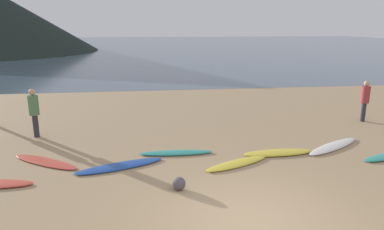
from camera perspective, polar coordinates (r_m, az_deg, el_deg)
ground_plane at (r=16.84m, az=-0.33°, el=0.52°), size 120.00×120.00×0.20m
ocean_water at (r=71.68m, az=-6.02°, el=11.18°), size 140.00×100.00×0.01m
surfboard_1 at (r=11.29m, az=-22.67°, el=-7.01°), size 2.30×1.79×0.06m
surfboard_2 at (r=10.35m, az=-11.61°, el=-8.09°), size 2.61×1.41×0.07m
surfboard_3 at (r=11.13m, az=-2.61°, el=-6.12°), size 2.32×0.55×0.08m
surfboard_4 at (r=10.39m, az=7.32°, el=-7.79°), size 2.19×1.36×0.07m
surfboard_5 at (r=11.44m, az=13.81°, el=-5.94°), size 2.29×0.67×0.09m
surfboard_6 at (r=12.61m, az=21.94°, el=-4.71°), size 2.56×1.82×0.08m
person_1 at (r=16.26m, az=26.26°, el=2.54°), size 0.35×0.35×1.72m
person_2 at (r=13.72m, az=-24.26°, el=0.92°), size 0.36×0.36×1.77m
beach_rock_near at (r=8.80m, az=-2.10°, el=-11.04°), size 0.32×0.32×0.32m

